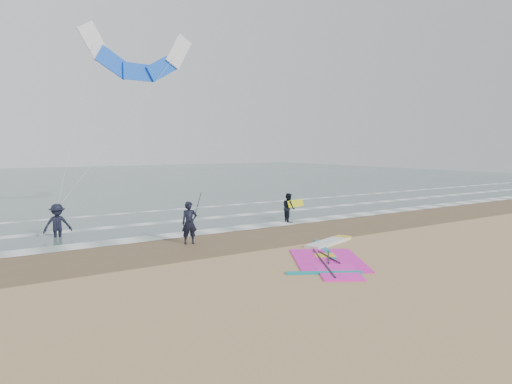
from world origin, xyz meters
TOP-DOWN VIEW (x-y plane):
  - ground at (0.00, 0.00)m, footprint 120.00×120.00m
  - sea_water at (0.00, 48.00)m, footprint 120.00×80.00m
  - wet_sand_band at (0.00, 6.00)m, footprint 120.00×5.00m
  - foam_waterline at (0.00, 10.44)m, footprint 120.00×9.15m
  - windsurf_rig at (-0.57, 1.34)m, footprint 5.90×5.58m
  - person_standing at (-4.19, 6.18)m, footprint 0.74×0.56m
  - person_walking at (2.78, 8.41)m, footprint 0.79×0.92m
  - person_wading at (-8.70, 10.68)m, footprint 1.24×0.72m
  - held_pole at (-3.89, 6.18)m, footprint 0.17×0.86m
  - carried_kiteboard at (3.18, 8.31)m, footprint 1.30×0.51m
  - surf_kite at (-3.49, 14.32)m, footprint 8.58×3.84m

SIDE VIEW (x-z plane):
  - ground at x=0.00m, z-range 0.00..0.00m
  - wet_sand_band at x=0.00m, z-range 0.00..0.01m
  - sea_water at x=0.00m, z-range 0.00..0.02m
  - foam_waterline at x=0.00m, z-range 0.02..0.04m
  - windsurf_rig at x=-0.57m, z-range -0.03..0.11m
  - person_walking at x=2.78m, z-range 0.00..1.62m
  - person_standing at x=-4.19m, z-range 0.00..1.84m
  - person_wading at x=-8.70m, z-range 0.00..1.92m
  - carried_kiteboard at x=3.18m, z-range 0.83..1.23m
  - held_pole at x=-3.89m, z-range 0.44..2.26m
  - surf_kite at x=-3.49m, z-range 4.31..13.85m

